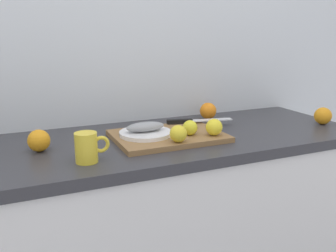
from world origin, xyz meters
name	(u,v)px	position (x,y,z in m)	size (l,w,h in m)	color
back_wall	(95,44)	(0.00, 0.33, 1.25)	(3.20, 0.05, 2.50)	silver
kitchen_counter	(123,248)	(0.00, 0.00, 0.45)	(2.00, 0.60, 0.90)	white
cutting_board	(168,136)	(0.19, -0.03, 0.91)	(0.42, 0.30, 0.02)	olive
white_plate	(145,133)	(0.10, -0.01, 0.93)	(0.20, 0.20, 0.01)	white
fish_fillet	(145,127)	(0.10, -0.01, 0.95)	(0.15, 0.06, 0.04)	gray
chef_knife	(192,121)	(0.35, 0.09, 0.93)	(0.29, 0.09, 0.02)	silver
lemon_0	(190,128)	(0.26, -0.08, 0.95)	(0.06, 0.06, 0.06)	yellow
lemon_1	(214,127)	(0.34, -0.12, 0.95)	(0.06, 0.06, 0.06)	yellow
lemon_2	(178,134)	(0.18, -0.15, 0.95)	(0.06, 0.06, 0.06)	yellow
coffee_mug_1	(87,147)	(-0.15, -0.17, 0.95)	(0.11, 0.07, 0.10)	yellow
orange_0	(208,111)	(0.49, 0.20, 0.94)	(0.08, 0.08, 0.08)	orange
orange_2	(39,141)	(-0.28, 0.01, 0.94)	(0.08, 0.08, 0.08)	orange
orange_3	(323,116)	(0.91, -0.10, 0.94)	(0.08, 0.08, 0.08)	orange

